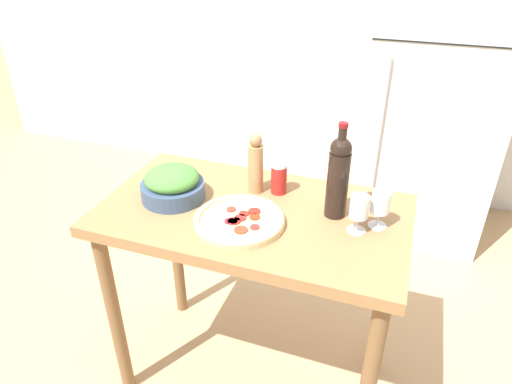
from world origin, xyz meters
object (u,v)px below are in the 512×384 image
at_px(wine_bottle, 338,175).
at_px(wine_glass_far, 380,204).
at_px(refrigerator, 435,98).
at_px(pepper_mill, 256,165).
at_px(salt_canister, 279,178).
at_px(salad_bowl, 172,184).
at_px(homemade_pizza, 239,220).
at_px(wine_glass_near, 359,209).

xyz_separation_m(wine_bottle, wine_glass_far, (0.16, -0.02, -0.07)).
height_order(refrigerator, pepper_mill, refrigerator).
distance_m(refrigerator, wine_glass_far, 1.54).
height_order(refrigerator, salt_canister, refrigerator).
bearing_deg(salad_bowl, homemade_pizza, -14.72).
xyz_separation_m(refrigerator, wine_glass_near, (-0.24, -1.58, 0.09)).
distance_m(wine_bottle, salt_canister, 0.27).
bearing_deg(refrigerator, salt_canister, -111.94).
height_order(homemade_pizza, salt_canister, salt_canister).
xyz_separation_m(refrigerator, pepper_mill, (-0.66, -1.44, 0.12)).
xyz_separation_m(wine_bottle, salt_canister, (-0.24, 0.09, -0.10)).
relative_size(refrigerator, salt_canister, 14.21).
relative_size(salad_bowl, homemade_pizza, 0.76).
bearing_deg(wine_glass_near, refrigerator, 81.46).
height_order(wine_bottle, wine_glass_near, wine_bottle).
bearing_deg(wine_glass_far, homemade_pizza, -162.20).
height_order(refrigerator, wine_glass_near, refrigerator).
xyz_separation_m(wine_bottle, wine_glass_near, (0.09, -0.08, -0.07)).
xyz_separation_m(wine_glass_near, wine_glass_far, (0.06, 0.05, 0.00)).
bearing_deg(wine_glass_near, pepper_mill, 161.10).
height_order(wine_glass_far, salt_canister, wine_glass_far).
distance_m(salad_bowl, salt_canister, 0.41).
bearing_deg(pepper_mill, wine_bottle, -11.21).
height_order(refrigerator, wine_bottle, refrigerator).
bearing_deg(salad_bowl, refrigerator, 59.44).
xyz_separation_m(wine_glass_near, homemade_pizza, (-0.40, -0.09, -0.08)).
bearing_deg(refrigerator, wine_glass_near, -98.54).
distance_m(salad_bowl, homemade_pizza, 0.32).
height_order(refrigerator, salad_bowl, refrigerator).
bearing_deg(wine_bottle, wine_glass_near, -40.66).
bearing_deg(homemade_pizza, wine_glass_near, 13.26).
relative_size(wine_glass_far, salt_canister, 1.09).
bearing_deg(salad_bowl, wine_bottle, 8.62).
relative_size(pepper_mill, salad_bowl, 1.00).
distance_m(pepper_mill, salt_canister, 0.11).
distance_m(pepper_mill, salad_bowl, 0.33).
distance_m(refrigerator, wine_glass_near, 1.60).
xyz_separation_m(wine_bottle, pepper_mill, (-0.33, 0.07, -0.05)).
bearing_deg(wine_glass_far, pepper_mill, 169.53).
xyz_separation_m(wine_glass_near, pepper_mill, (-0.42, 0.14, 0.03)).
bearing_deg(pepper_mill, salad_bowl, -150.77).
height_order(salad_bowl, homemade_pizza, salad_bowl).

